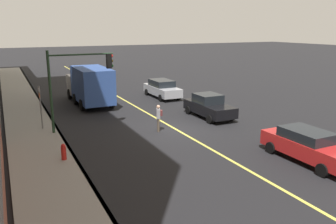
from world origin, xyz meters
name	(u,v)px	position (x,y,z in m)	size (l,w,h in m)	color
ground	(175,129)	(0.00, 0.00, 0.00)	(200.00, 200.00, 0.00)	black
sidewalk_slab	(38,147)	(0.00, 8.20, 0.07)	(80.00, 3.01, 0.15)	gray
curb_edge	(66,143)	(0.00, 6.78, 0.07)	(80.00, 0.16, 0.15)	slate
lane_stripe_center	(175,129)	(0.00, 0.00, 0.01)	(80.00, 0.16, 0.01)	#D8CC4C
car_red	(308,145)	(-7.51, -3.26, 0.79)	(4.79, 1.88, 1.52)	red
car_black	(209,106)	(1.63, -3.53, 0.80)	(4.43, 1.97, 1.65)	black
car_silver	(162,88)	(9.56, -3.56, 0.82)	(4.72, 1.97, 1.60)	#A8AAB2
truck_blue	(90,85)	(9.52, 3.05, 1.65)	(7.28, 2.61, 3.12)	silver
pedestrian_with_backpack	(159,116)	(0.04, 1.14, 0.97)	(0.45, 0.45, 1.67)	brown
traffic_light_mast	(77,76)	(2.12, 5.52, 3.46)	(0.28, 3.92, 5.01)	#1E3823
street_sign_post	(40,105)	(3.27, 7.60, 1.66)	(0.60, 0.08, 2.82)	slate
fire_hydrant	(64,153)	(-2.58, 7.30, 0.47)	(0.24, 0.24, 0.94)	red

